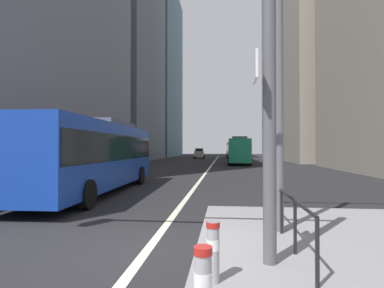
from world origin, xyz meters
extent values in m
plane|color=black|center=(0.00, 20.00, 0.00)|extent=(160.00, 160.00, 0.00)
cube|color=beige|center=(0.00, 30.00, 0.01)|extent=(0.20, 80.00, 0.01)
cube|color=slate|center=(-16.00, 44.66, 24.10)|extent=(11.58, 20.25, 48.21)
cube|color=slate|center=(-16.00, 69.24, 20.49)|extent=(11.37, 23.57, 40.98)
cube|color=gray|center=(17.00, 66.82, 20.35)|extent=(11.58, 19.85, 40.71)
cube|color=#14389E|center=(-4.30, 7.29, 1.73)|extent=(2.79, 11.30, 2.75)
cube|color=black|center=(-4.30, 7.29, 2.07)|extent=(2.82, 11.07, 1.10)
cube|color=#4C4C51|center=(-4.34, 8.97, 3.25)|extent=(1.85, 4.09, 0.30)
cylinder|color=black|center=(-3.01, 3.72, 0.50)|extent=(0.33, 1.01, 1.00)
cylinder|color=black|center=(-5.40, 3.66, 0.50)|extent=(0.33, 1.01, 1.00)
cylinder|color=black|center=(-3.19, 10.91, 0.50)|extent=(0.33, 1.01, 1.00)
cylinder|color=black|center=(-5.59, 10.85, 0.50)|extent=(0.33, 1.01, 1.00)
cylinder|color=black|center=(-6.16, 4.85, 0.32)|extent=(0.24, 0.65, 0.64)
cube|color=#198456|center=(3.35, 33.94, 1.73)|extent=(2.74, 11.06, 2.75)
cube|color=black|center=(3.35, 33.94, 2.07)|extent=(2.77, 10.84, 1.10)
cube|color=#4C4C51|center=(3.32, 32.29, 3.25)|extent=(1.84, 4.00, 0.30)
cylinder|color=black|center=(2.23, 37.49, 0.50)|extent=(0.32, 1.01, 1.00)
cylinder|color=black|center=(4.63, 37.43, 0.50)|extent=(0.32, 1.01, 1.00)
cylinder|color=black|center=(2.08, 30.44, 0.50)|extent=(0.32, 1.01, 1.00)
cylinder|color=black|center=(4.48, 30.39, 0.50)|extent=(0.32, 1.01, 1.00)
cube|color=red|center=(3.32, 53.71, 1.73)|extent=(2.79, 11.32, 2.75)
cube|color=black|center=(3.32, 53.71, 2.07)|extent=(2.82, 11.09, 1.10)
cube|color=#4C4C51|center=(3.37, 52.02, 3.25)|extent=(1.85, 4.10, 0.30)
cylinder|color=black|center=(2.03, 57.28, 0.50)|extent=(0.33, 1.01, 1.00)
cylinder|color=black|center=(4.43, 57.34, 0.50)|extent=(0.33, 1.01, 1.00)
cylinder|color=black|center=(2.22, 50.08, 0.50)|extent=(0.33, 1.01, 1.00)
cylinder|color=black|center=(4.61, 50.14, 0.50)|extent=(0.33, 1.01, 1.00)
cube|color=#B2A899|center=(-3.40, 54.51, 0.87)|extent=(1.90, 4.14, 1.10)
cube|color=black|center=(-3.41, 54.66, 1.68)|extent=(1.56, 2.25, 0.52)
cylinder|color=black|center=(-2.45, 53.15, 0.32)|extent=(0.24, 0.65, 0.64)
cylinder|color=black|center=(-4.27, 53.09, 0.32)|extent=(0.24, 0.65, 0.64)
cylinder|color=black|center=(-2.53, 55.92, 0.32)|extent=(0.24, 0.65, 0.64)
cylinder|color=black|center=(-4.35, 55.87, 0.32)|extent=(0.24, 0.65, 0.64)
cube|color=black|center=(3.80, 49.53, 0.87)|extent=(1.87, 4.26, 1.10)
cube|color=black|center=(3.80, 49.38, 1.68)|extent=(1.54, 2.31, 0.52)
cylinder|color=black|center=(2.92, 50.98, 0.32)|extent=(0.23, 0.64, 0.64)
cylinder|color=black|center=(4.74, 50.94, 0.32)|extent=(0.23, 0.64, 0.64)
cylinder|color=black|center=(2.86, 48.11, 0.32)|extent=(0.23, 0.64, 0.64)
cylinder|color=black|center=(4.68, 48.07, 0.32)|extent=(0.23, 0.64, 0.64)
cylinder|color=#515156|center=(2.28, -0.98, 3.15)|extent=(0.22, 0.22, 6.00)
cube|color=white|center=(2.03, -1.16, 3.35)|extent=(0.04, 0.60, 0.44)
cylinder|color=#56565B|center=(2.79, 1.09, 4.15)|extent=(0.20, 0.20, 8.00)
cylinder|color=white|center=(1.32, -3.06, 0.71)|extent=(0.19, 0.19, 0.16)
cylinder|color=#B21E19|center=(1.32, -3.06, 1.01)|extent=(0.20, 0.20, 0.08)
cylinder|color=#99999E|center=(1.38, -1.80, 0.58)|extent=(0.18, 0.18, 0.85)
cylinder|color=white|center=(1.38, -1.80, 0.68)|extent=(0.19, 0.19, 0.15)
cylinder|color=#B21E19|center=(1.38, -1.80, 0.96)|extent=(0.20, 0.20, 0.08)
cylinder|color=black|center=(2.80, -1.82, 0.62)|extent=(0.06, 0.06, 0.95)
cylinder|color=black|center=(2.80, -0.47, 0.62)|extent=(0.06, 0.06, 0.95)
cylinder|color=black|center=(2.80, 0.87, 0.62)|extent=(0.06, 0.06, 0.95)
cylinder|color=black|center=(2.80, 2.22, 0.62)|extent=(0.06, 0.06, 0.95)
cylinder|color=black|center=(2.80, 0.20, 1.10)|extent=(0.06, 4.04, 0.06)
camera|label=1|loc=(1.54, -6.25, 2.06)|focal=29.21mm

